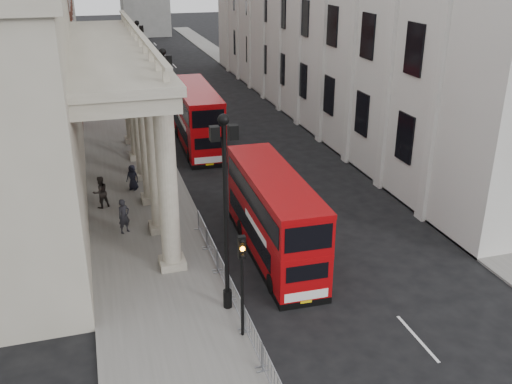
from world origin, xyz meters
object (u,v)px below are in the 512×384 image
at_px(bus_near, 274,214).
at_px(bus_far, 196,116).
at_px(pedestrian_a, 124,216).
at_px(lamp_post_mid, 166,105).
at_px(lamp_post_north, 140,62).
at_px(traffic_light, 242,268).
at_px(pedestrian_b, 100,192).
at_px(pedestrian_c, 133,177).
at_px(lamp_post_south, 225,202).

relative_size(bus_near, bus_far, 0.92).
bearing_deg(pedestrian_a, lamp_post_mid, 34.22).
distance_m(lamp_post_north, bus_near, 28.33).
xyz_separation_m(traffic_light, pedestrian_a, (-3.66, 10.26, -2.05)).
bearing_deg(pedestrian_a, pedestrian_b, 74.79).
distance_m(bus_near, pedestrian_b, 11.24).
relative_size(lamp_post_mid, lamp_post_north, 1.00).
relative_size(pedestrian_a, pedestrian_b, 0.98).
xyz_separation_m(traffic_light, bus_near, (3.20, 6.01, -0.92)).
relative_size(traffic_light, pedestrian_b, 2.25).
bearing_deg(pedestrian_b, lamp_post_mid, -163.28).
height_order(traffic_light, pedestrian_c, traffic_light).
height_order(bus_far, pedestrian_c, bus_far).
height_order(lamp_post_south, pedestrian_c, lamp_post_south).
height_order(lamp_post_north, bus_far, lamp_post_north).
xyz_separation_m(pedestrian_a, pedestrian_b, (-1.04, 3.66, 0.02)).
bearing_deg(pedestrian_c, pedestrian_a, -69.92).
xyz_separation_m(traffic_light, pedestrian_b, (-4.70, 13.93, -2.03)).
distance_m(lamp_post_north, pedestrian_b, 20.97).
distance_m(lamp_post_south, bus_near, 5.86).
relative_size(bus_near, pedestrian_c, 6.06).
bearing_deg(lamp_post_mid, traffic_light, -89.68).
bearing_deg(lamp_post_north, traffic_light, -89.83).
bearing_deg(bus_near, lamp_post_mid, 106.75).
bearing_deg(lamp_post_south, pedestrian_c, 100.36).
relative_size(lamp_post_south, lamp_post_north, 1.00).
bearing_deg(lamp_post_north, pedestrian_b, -102.90).
xyz_separation_m(traffic_light, bus_far, (2.92, 23.96, -0.74)).
bearing_deg(lamp_post_mid, pedestrian_a, -114.64).
xyz_separation_m(lamp_post_north, traffic_light, (0.10, -34.02, -1.80)).
bearing_deg(lamp_post_mid, pedestrian_b, -138.35).
bearing_deg(lamp_post_south, traffic_light, -87.16).
xyz_separation_m(lamp_post_north, pedestrian_a, (-3.56, -23.75, -3.85)).
bearing_deg(pedestrian_a, pedestrian_c, 49.55).
bearing_deg(pedestrian_b, pedestrian_c, -156.71).
relative_size(lamp_post_south, pedestrian_a, 4.42).
bearing_deg(bus_far, pedestrian_b, -125.40).
xyz_separation_m(lamp_post_north, pedestrian_b, (-4.60, -20.09, -3.83)).
relative_size(lamp_post_mid, bus_far, 0.79).
xyz_separation_m(lamp_post_south, bus_far, (3.02, 21.94, -2.54)).
distance_m(traffic_light, pedestrian_b, 14.84).
bearing_deg(lamp_post_mid, pedestrian_c, -144.60).
bearing_deg(bus_near, pedestrian_b, 136.34).
distance_m(pedestrian_b, pedestrian_c, 3.03).
xyz_separation_m(lamp_post_mid, bus_near, (3.30, -12.00, -2.72)).
bearing_deg(lamp_post_south, bus_near, 50.41).
bearing_deg(lamp_post_south, bus_far, 82.17).
bearing_deg(pedestrian_b, lamp_post_north, -127.83).
xyz_separation_m(pedestrian_a, pedestrian_c, (0.97, 5.91, -0.14)).
bearing_deg(pedestrian_a, bus_far, 33.22).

